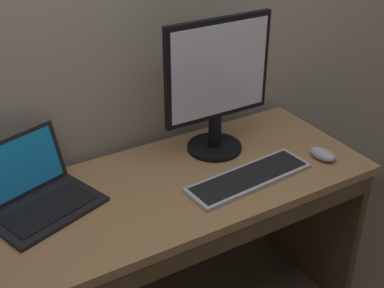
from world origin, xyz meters
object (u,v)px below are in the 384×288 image
at_px(laptop_black, 36,194).
at_px(computer_mouse, 323,154).
at_px(external_monitor, 217,86).
at_px(wired_keyboard, 249,178).

bearing_deg(laptop_black, computer_mouse, -14.31).
xyz_separation_m(external_monitor, computer_mouse, (0.32, -0.27, -0.26)).
bearing_deg(computer_mouse, laptop_black, 154.70).
bearing_deg(computer_mouse, external_monitor, 128.84).
distance_m(external_monitor, wired_keyboard, 0.36).
xyz_separation_m(wired_keyboard, computer_mouse, (0.33, -0.03, 0.01)).
bearing_deg(wired_keyboard, external_monitor, 87.07).
bearing_deg(computer_mouse, wired_keyboard, 164.30).
xyz_separation_m(laptop_black, external_monitor, (0.72, 0.01, 0.23)).
relative_size(external_monitor, computer_mouse, 4.82).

